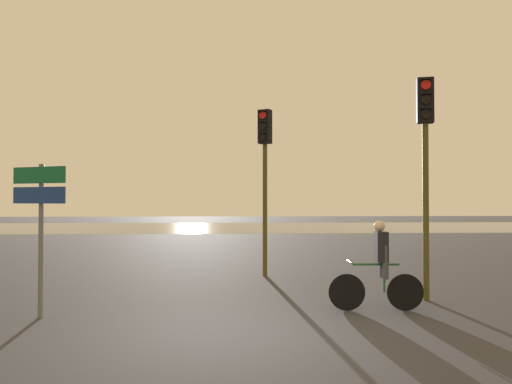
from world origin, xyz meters
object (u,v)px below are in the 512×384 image
at_px(traffic_light_near_right, 425,146).
at_px(cyclist, 379,265).
at_px(direction_sign_post, 40,211).
at_px(traffic_light_center, 265,160).

xyz_separation_m(traffic_light_near_right, cyclist, (-1.21, -0.86, -2.26)).
relative_size(direction_sign_post, cyclist, 1.52).
distance_m(traffic_light_near_right, direction_sign_post, 7.32).
bearing_deg(traffic_light_near_right, cyclist, 49.95).
bearing_deg(traffic_light_center, cyclist, 141.55).
bearing_deg(direction_sign_post, traffic_light_near_right, -147.47).
height_order(traffic_light_center, direction_sign_post, traffic_light_center).
distance_m(traffic_light_center, cyclist, 5.16).
relative_size(traffic_light_center, cyclist, 2.58).
relative_size(traffic_light_center, direction_sign_post, 1.69).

